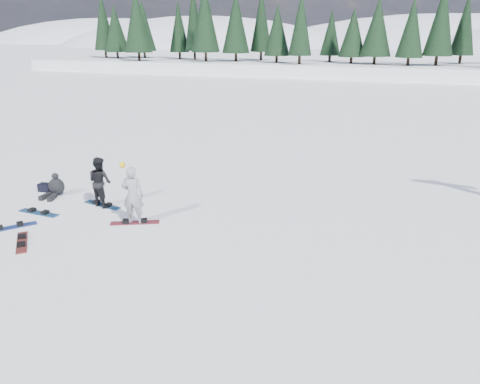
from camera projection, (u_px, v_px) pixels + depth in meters
The scene contains 11 objects.
ground at pixel (89, 235), 13.61m from camera, with size 420.00×420.00×0.00m, color white.
alpine_backdrop at pixel (353, 81), 190.78m from camera, with size 412.50×227.00×53.20m.
snowboarder_woman at pixel (133, 195), 14.17m from camera, with size 0.75×0.58×1.98m.
snowboarder_man at pixel (100, 182), 15.66m from camera, with size 0.83×0.64×1.70m, color black.
seated_rider at pixel (55, 187), 16.80m from camera, with size 0.66×1.02×0.83m.
gear_bag at pixel (45, 187), 17.29m from camera, with size 0.45×0.30×0.30m, color black.
snowboard_woman at pixel (135, 223), 14.46m from camera, with size 1.50×0.28×0.03m, color maroon.
snowboard_man at pixel (102, 205), 15.94m from camera, with size 1.50×0.28×0.03m, color #19588A.
snowboard_loose_c at pixel (39, 213), 15.24m from camera, with size 1.50×0.28×0.03m, color #184D85.
snowboard_loose_a at pixel (10, 228), 14.11m from camera, with size 1.50×0.28×0.03m, color #1B3995.
snowboard_loose_b at pixel (22, 242), 13.13m from camera, with size 1.50×0.28×0.03m, color maroon.
Camera 1 is at (8.22, -10.33, 5.65)m, focal length 35.00 mm.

